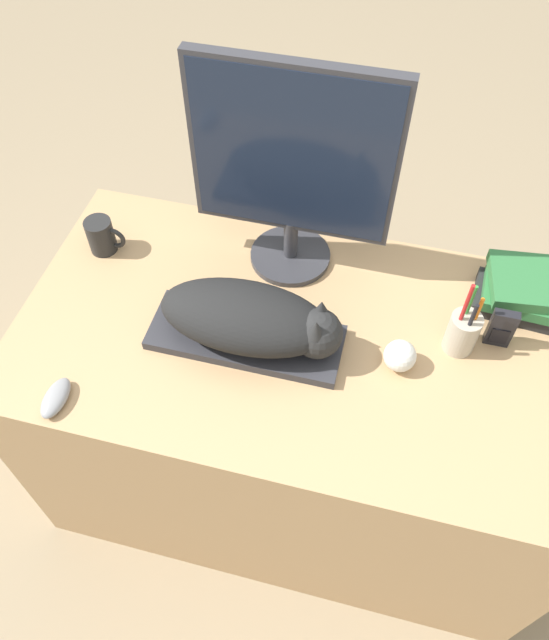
{
  "coord_description": "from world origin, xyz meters",
  "views": [
    {
      "loc": [
        0.15,
        -0.49,
        1.96
      ],
      "look_at": [
        -0.06,
        0.35,
        0.82
      ],
      "focal_mm": 35.0,
      "sensor_mm": 36.0,
      "label": 1
    }
  ],
  "objects_px": {
    "computer_mouse": "(56,398)",
    "pen_cup": "(463,331)",
    "phone": "(501,328)",
    "book_stack": "(523,292)",
    "keyboard": "(246,337)",
    "coffee_mug": "(102,236)",
    "monitor": "(293,164)",
    "cat": "(255,319)",
    "baseball": "(400,356)"
  },
  "relations": [
    {
      "from": "phone",
      "to": "book_stack",
      "type": "height_order",
      "value": "phone"
    },
    {
      "from": "monitor",
      "to": "coffee_mug",
      "type": "xyz_separation_m",
      "value": [
        -0.48,
        -0.09,
        -0.26
      ]
    },
    {
      "from": "monitor",
      "to": "pen_cup",
      "type": "distance_m",
      "value": 0.54
    },
    {
      "from": "monitor",
      "to": "coffee_mug",
      "type": "bearing_deg",
      "value": -169.82
    },
    {
      "from": "computer_mouse",
      "to": "pen_cup",
      "type": "relative_size",
      "value": 0.48
    },
    {
      "from": "coffee_mug",
      "to": "baseball",
      "type": "xyz_separation_m",
      "value": [
        0.8,
        -0.18,
        -0.01
      ]
    },
    {
      "from": "keyboard",
      "to": "coffee_mug",
      "type": "bearing_deg",
      "value": 156.04
    },
    {
      "from": "pen_cup",
      "to": "phone",
      "type": "height_order",
      "value": "pen_cup"
    },
    {
      "from": "computer_mouse",
      "to": "phone",
      "type": "height_order",
      "value": "phone"
    },
    {
      "from": "keyboard",
      "to": "monitor",
      "type": "height_order",
      "value": "monitor"
    },
    {
      "from": "keyboard",
      "to": "coffee_mug",
      "type": "distance_m",
      "value": 0.48
    },
    {
      "from": "keyboard",
      "to": "phone",
      "type": "bearing_deg",
      "value": 13.73
    },
    {
      "from": "baseball",
      "to": "book_stack",
      "type": "xyz_separation_m",
      "value": [
        0.26,
        0.25,
        0.01
      ]
    },
    {
      "from": "coffee_mug",
      "to": "cat",
      "type": "bearing_deg",
      "value": -22.85
    },
    {
      "from": "monitor",
      "to": "phone",
      "type": "relative_size",
      "value": 5.11
    },
    {
      "from": "cat",
      "to": "monitor",
      "type": "xyz_separation_m",
      "value": [
        0.02,
        0.28,
        0.22
      ]
    },
    {
      "from": "baseball",
      "to": "book_stack",
      "type": "bearing_deg",
      "value": 43.37
    },
    {
      "from": "keyboard",
      "to": "monitor",
      "type": "xyz_separation_m",
      "value": [
        0.04,
        0.28,
        0.29
      ]
    },
    {
      "from": "computer_mouse",
      "to": "baseball",
      "type": "bearing_deg",
      "value": 21.43
    },
    {
      "from": "cat",
      "to": "monitor",
      "type": "bearing_deg",
      "value": 86.89
    },
    {
      "from": "keyboard",
      "to": "coffee_mug",
      "type": "xyz_separation_m",
      "value": [
        -0.44,
        0.2,
        0.04
      ]
    },
    {
      "from": "book_stack",
      "to": "monitor",
      "type": "bearing_deg",
      "value": 178.35
    },
    {
      "from": "cat",
      "to": "computer_mouse",
      "type": "distance_m",
      "value": 0.47
    },
    {
      "from": "keyboard",
      "to": "phone",
      "type": "height_order",
      "value": "phone"
    },
    {
      "from": "cat",
      "to": "book_stack",
      "type": "distance_m",
      "value": 0.65
    },
    {
      "from": "keyboard",
      "to": "cat",
      "type": "xyz_separation_m",
      "value": [
        0.02,
        -0.0,
        0.08
      ]
    },
    {
      "from": "cat",
      "to": "computer_mouse",
      "type": "relative_size",
      "value": 4.03
    },
    {
      "from": "keyboard",
      "to": "computer_mouse",
      "type": "relative_size",
      "value": 4.33
    },
    {
      "from": "pen_cup",
      "to": "baseball",
      "type": "bearing_deg",
      "value": -145.92
    },
    {
      "from": "cat",
      "to": "baseball",
      "type": "xyz_separation_m",
      "value": [
        0.33,
        0.02,
        -0.05
      ]
    },
    {
      "from": "computer_mouse",
      "to": "coffee_mug",
      "type": "distance_m",
      "value": 0.47
    },
    {
      "from": "phone",
      "to": "baseball",
      "type": "bearing_deg",
      "value": -150.53
    },
    {
      "from": "phone",
      "to": "book_stack",
      "type": "distance_m",
      "value": 0.14
    },
    {
      "from": "computer_mouse",
      "to": "pen_cup",
      "type": "bearing_deg",
      "value": 23.55
    },
    {
      "from": "keyboard",
      "to": "book_stack",
      "type": "height_order",
      "value": "book_stack"
    },
    {
      "from": "monitor",
      "to": "baseball",
      "type": "distance_m",
      "value": 0.49
    },
    {
      "from": "pen_cup",
      "to": "phone",
      "type": "xyz_separation_m",
      "value": [
        0.09,
        0.03,
        -0.0
      ]
    },
    {
      "from": "monitor",
      "to": "computer_mouse",
      "type": "height_order",
      "value": "monitor"
    },
    {
      "from": "computer_mouse",
      "to": "pen_cup",
      "type": "xyz_separation_m",
      "value": [
        0.84,
        0.37,
        0.04
      ]
    },
    {
      "from": "computer_mouse",
      "to": "book_stack",
      "type": "height_order",
      "value": "book_stack"
    },
    {
      "from": "cat",
      "to": "baseball",
      "type": "distance_m",
      "value": 0.34
    },
    {
      "from": "coffee_mug",
      "to": "computer_mouse",
      "type": "bearing_deg",
      "value": -79.43
    },
    {
      "from": "coffee_mug",
      "to": "phone",
      "type": "distance_m",
      "value": 1.01
    },
    {
      "from": "keyboard",
      "to": "cat",
      "type": "bearing_deg",
      "value": -0.0
    },
    {
      "from": "keyboard",
      "to": "book_stack",
      "type": "relative_size",
      "value": 2.02
    },
    {
      "from": "cat",
      "to": "computer_mouse",
      "type": "xyz_separation_m",
      "value": [
        -0.38,
        -0.26,
        -0.07
      ]
    },
    {
      "from": "coffee_mug",
      "to": "baseball",
      "type": "distance_m",
      "value": 0.82
    },
    {
      "from": "baseball",
      "to": "coffee_mug",
      "type": "bearing_deg",
      "value": 167.39
    },
    {
      "from": "cat",
      "to": "baseball",
      "type": "relative_size",
      "value": 5.69
    },
    {
      "from": "phone",
      "to": "computer_mouse",
      "type": "bearing_deg",
      "value": -156.62
    }
  ]
}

